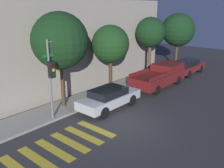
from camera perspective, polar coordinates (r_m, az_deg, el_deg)
name	(u,v)px	position (r m, az deg, el deg)	size (l,w,h in m)	color
ground_plane	(121,126)	(13.96, 2.10, -9.52)	(60.00, 60.00, 0.00)	#333335
sidewalk	(70,105)	(16.73, -9.59, -4.81)	(26.00, 2.26, 0.14)	gray
building_row	(27,48)	(19.47, -18.78, 7.90)	(26.00, 6.00, 6.85)	#A89E8E
crosswalk	(62,146)	(12.34, -11.31, -13.72)	(5.01, 2.60, 0.00)	gold
traffic_light_pole	(56,65)	(14.13, -12.65, 4.25)	(2.17, 0.56, 4.65)	slate
sedan_near_corner	(109,98)	(15.87, -0.66, -3.15)	(4.43, 1.75, 1.38)	#B7BABF
pickup_truck	(160,76)	(20.72, 10.90, 1.91)	(5.41, 2.10, 1.74)	maroon
sedan_middle	(187,66)	(25.30, 16.86, 3.90)	(4.46, 1.75, 1.40)	maroon
tree_near_corner	(60,41)	(15.48, -11.81, 9.64)	(3.45, 3.45, 6.06)	#42301E
tree_midblock	(110,44)	(18.73, -0.35, 9.08)	(2.81, 2.81, 5.05)	#42301E
tree_far_end	(151,32)	(23.04, 8.80, 11.56)	(2.68, 2.68, 5.45)	brown
tree_behind_truck	(178,30)	(27.76, 14.88, 11.85)	(3.47, 3.47, 5.68)	#4C3823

